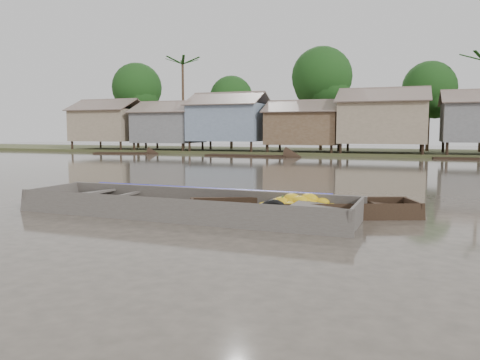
% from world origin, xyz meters
% --- Properties ---
extents(ground, '(120.00, 120.00, 0.00)m').
position_xyz_m(ground, '(0.00, 0.00, 0.00)').
color(ground, '#453F35').
rests_on(ground, ground).
extents(riverbank, '(120.00, 12.47, 10.22)m').
position_xyz_m(riverbank, '(3.03, 31.86, 3.07)').
color(riverbank, '#384723').
rests_on(riverbank, ground).
extents(banana_boat, '(5.40, 3.09, 0.74)m').
position_xyz_m(banana_boat, '(2.06, 1.24, 0.14)').
color(banana_boat, black).
rests_on(banana_boat, ground).
extents(viewer_boat, '(8.21, 2.41, 0.65)m').
position_xyz_m(viewer_boat, '(-0.52, 0.52, 0.07)').
color(viewer_boat, '#49423E').
rests_on(viewer_boat, ground).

